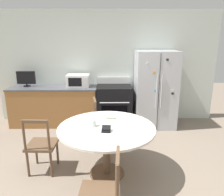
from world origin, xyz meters
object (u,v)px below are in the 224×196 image
object	(u,v)px
dining_chair_near	(102,194)
candle_glass	(93,123)
microwave	(78,81)
countertop_tv	(26,78)
dining_chair_left	(41,145)
refrigerator	(155,89)
wallet	(106,129)
dining_chair_far	(104,122)
oven_range	(114,105)

from	to	relation	value
dining_chair_near	candle_glass	bearing A→B (deg)	12.43
microwave	candle_glass	size ratio (longest dim) A/B	5.45
countertop_tv	dining_chair_left	distance (m)	2.24
refrigerator	dining_chair_left	distance (m)	2.78
candle_glass	microwave	bearing A→B (deg)	103.46
countertop_tv	wallet	distance (m)	2.89
dining_chair_left	dining_chair_far	bearing A→B (deg)	46.67
dining_chair_near	refrigerator	bearing A→B (deg)	-17.37
dining_chair_left	countertop_tv	bearing A→B (deg)	116.17
refrigerator	countertop_tv	bearing A→B (deg)	177.36
refrigerator	dining_chair_far	world-z (taller)	refrigerator
refrigerator	countertop_tv	world-z (taller)	refrigerator
microwave	dining_chair_left	size ratio (longest dim) A/B	0.56
countertop_tv	microwave	bearing A→B (deg)	-0.74
countertop_tv	wallet	bearing A→B (deg)	-49.83
refrigerator	candle_glass	world-z (taller)	refrigerator
candle_glass	wallet	distance (m)	0.27
dining_chair_near	dining_chair_far	bearing A→B (deg)	4.64
refrigerator	dining_chair_far	bearing A→B (deg)	-140.89
oven_range	wallet	distance (m)	2.15
wallet	countertop_tv	bearing A→B (deg)	130.17
oven_range	dining_chair_far	bearing A→B (deg)	-102.58
oven_range	countertop_tv	xyz separation A→B (m)	(-2.00, 0.08, 0.62)
microwave	dining_chair_near	world-z (taller)	microwave
refrigerator	dining_chair_near	bearing A→B (deg)	-111.00
candle_glass	dining_chair_left	bearing A→B (deg)	176.30
oven_range	dining_chair_near	bearing A→B (deg)	-93.61
refrigerator	dining_chair_far	size ratio (longest dim) A/B	1.90
wallet	microwave	bearing A→B (deg)	107.07
dining_chair_far	microwave	bearing A→B (deg)	-158.54
dining_chair_near	oven_range	bearing A→B (deg)	0.02
oven_range	candle_glass	xyz separation A→B (m)	(-0.34, -1.93, 0.34)
microwave	countertop_tv	bearing A→B (deg)	179.26
countertop_tv	dining_chair_near	bearing A→B (deg)	-59.01
refrigerator	dining_chair_near	distance (m)	3.13
countertop_tv	dining_chair_near	distance (m)	3.59
refrigerator	oven_range	world-z (taller)	refrigerator
candle_glass	wallet	bearing A→B (deg)	-43.79
oven_range	dining_chair_left	bearing A→B (deg)	-120.90
dining_chair_far	dining_chair_near	bearing A→B (deg)	-7.29
microwave	dining_chair_far	distance (m)	1.35
microwave	refrigerator	bearing A→B (deg)	-3.92
countertop_tv	dining_chair_near	xyz separation A→B (m)	(1.82, -3.03, -0.65)
wallet	dining_chair_far	bearing A→B (deg)	93.48
refrigerator	microwave	size ratio (longest dim) A/B	3.38
dining_chair_left	dining_chair_near	size ratio (longest dim) A/B	1.00
countertop_tv	dining_chair_left	xyz separation A→B (m)	(0.88, -1.96, -0.65)
dining_chair_far	dining_chair_left	bearing A→B (deg)	-53.69
dining_chair_left	candle_glass	distance (m)	0.87
oven_range	candle_glass	world-z (taller)	oven_range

